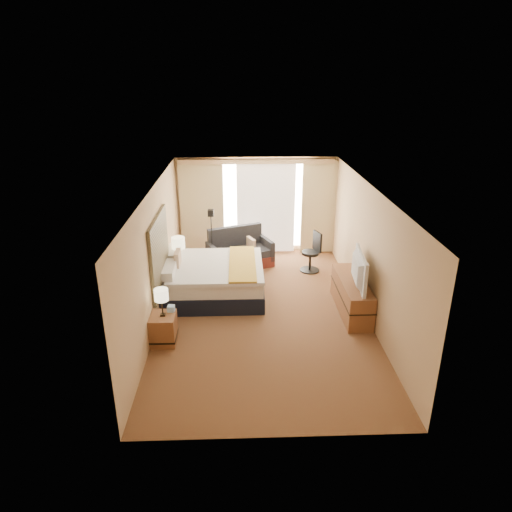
{
  "coord_description": "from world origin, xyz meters",
  "views": [
    {
      "loc": [
        -0.45,
        -8.32,
        4.61
      ],
      "look_at": [
        -0.13,
        0.4,
        1.1
      ],
      "focal_mm": 32.0,
      "sensor_mm": 36.0,
      "label": 1
    }
  ],
  "objects_px": {
    "nightstand_right": "(180,273)",
    "media_dresser": "(352,296)",
    "nightstand_left": "(164,329)",
    "lamp_right": "(178,243)",
    "desk_chair": "(312,254)",
    "television": "(354,269)",
    "bed": "(213,279)",
    "loveseat": "(240,254)",
    "floor_lamp": "(211,228)",
    "lamp_left": "(161,295)"
  },
  "relations": [
    {
      "from": "desk_chair",
      "to": "television",
      "type": "bearing_deg",
      "value": -98.25
    },
    {
      "from": "loveseat",
      "to": "television",
      "type": "distance_m",
      "value": 3.6
    },
    {
      "from": "media_dresser",
      "to": "bed",
      "type": "height_order",
      "value": "bed"
    },
    {
      "from": "bed",
      "to": "television",
      "type": "relative_size",
      "value": 1.84
    },
    {
      "from": "nightstand_left",
      "to": "loveseat",
      "type": "bearing_deg",
      "value": 68.4
    },
    {
      "from": "nightstand_right",
      "to": "lamp_right",
      "type": "height_order",
      "value": "lamp_right"
    },
    {
      "from": "loveseat",
      "to": "desk_chair",
      "type": "distance_m",
      "value": 1.85
    },
    {
      "from": "desk_chair",
      "to": "television",
      "type": "relative_size",
      "value": 0.85
    },
    {
      "from": "television",
      "to": "lamp_left",
      "type": "bearing_deg",
      "value": 107.9
    },
    {
      "from": "bed",
      "to": "television",
      "type": "bearing_deg",
      "value": -20.83
    },
    {
      "from": "loveseat",
      "to": "nightstand_left",
      "type": "bearing_deg",
      "value": -134.34
    },
    {
      "from": "nightstand_left",
      "to": "lamp_right",
      "type": "bearing_deg",
      "value": 89.49
    },
    {
      "from": "nightstand_right",
      "to": "lamp_right",
      "type": "xyz_separation_m",
      "value": [
        0.02,
        -0.07,
        0.76
      ]
    },
    {
      "from": "nightstand_left",
      "to": "floor_lamp",
      "type": "relative_size",
      "value": 0.35
    },
    {
      "from": "desk_chair",
      "to": "lamp_right",
      "type": "bearing_deg",
      "value": 174.04
    },
    {
      "from": "lamp_right",
      "to": "desk_chair",
      "type": "bearing_deg",
      "value": 13.01
    },
    {
      "from": "bed",
      "to": "television",
      "type": "distance_m",
      "value": 3.11
    },
    {
      "from": "lamp_right",
      "to": "television",
      "type": "height_order",
      "value": "television"
    },
    {
      "from": "media_dresser",
      "to": "lamp_right",
      "type": "xyz_separation_m",
      "value": [
        -3.68,
        1.38,
        0.69
      ]
    },
    {
      "from": "loveseat",
      "to": "floor_lamp",
      "type": "relative_size",
      "value": 1.14
    },
    {
      "from": "bed",
      "to": "lamp_left",
      "type": "relative_size",
      "value": 4.12
    },
    {
      "from": "nightstand_left",
      "to": "nightstand_right",
      "type": "xyz_separation_m",
      "value": [
        0.0,
        2.5,
        0.0
      ]
    },
    {
      "from": "nightstand_left",
      "to": "loveseat",
      "type": "distance_m",
      "value": 3.81
    },
    {
      "from": "floor_lamp",
      "to": "television",
      "type": "relative_size",
      "value": 1.31
    },
    {
      "from": "floor_lamp",
      "to": "lamp_left",
      "type": "bearing_deg",
      "value": -101.94
    },
    {
      "from": "nightstand_left",
      "to": "desk_chair",
      "type": "xyz_separation_m",
      "value": [
        3.21,
        3.17,
        0.17
      ]
    },
    {
      "from": "media_dresser",
      "to": "lamp_left",
      "type": "bearing_deg",
      "value": -164.09
    },
    {
      "from": "nightstand_right",
      "to": "loveseat",
      "type": "relative_size",
      "value": 0.31
    },
    {
      "from": "nightstand_left",
      "to": "media_dresser",
      "type": "relative_size",
      "value": 0.31
    },
    {
      "from": "nightstand_left",
      "to": "media_dresser",
      "type": "height_order",
      "value": "media_dresser"
    },
    {
      "from": "nightstand_left",
      "to": "desk_chair",
      "type": "height_order",
      "value": "desk_chair"
    },
    {
      "from": "nightstand_left",
      "to": "bed",
      "type": "distance_m",
      "value": 2.07
    },
    {
      "from": "television",
      "to": "loveseat",
      "type": "bearing_deg",
      "value": 44.7
    },
    {
      "from": "loveseat",
      "to": "floor_lamp",
      "type": "xyz_separation_m",
      "value": [
        -0.68,
        -0.19,
        0.77
      ]
    },
    {
      "from": "floor_lamp",
      "to": "lamp_right",
      "type": "height_order",
      "value": "floor_lamp"
    },
    {
      "from": "lamp_right",
      "to": "media_dresser",
      "type": "bearing_deg",
      "value": -20.59
    },
    {
      "from": "lamp_left",
      "to": "lamp_right",
      "type": "relative_size",
      "value": 0.84
    },
    {
      "from": "floor_lamp",
      "to": "lamp_right",
      "type": "distance_m",
      "value": 1.15
    },
    {
      "from": "floor_lamp",
      "to": "desk_chair",
      "type": "distance_m",
      "value": 2.58
    },
    {
      "from": "nightstand_right",
      "to": "media_dresser",
      "type": "relative_size",
      "value": 0.31
    },
    {
      "from": "nightstand_right",
      "to": "bed",
      "type": "height_order",
      "value": "bed"
    },
    {
      "from": "floor_lamp",
      "to": "lamp_right",
      "type": "bearing_deg",
      "value": -127.26
    },
    {
      "from": "nightstand_left",
      "to": "loveseat",
      "type": "relative_size",
      "value": 0.31
    },
    {
      "from": "nightstand_right",
      "to": "loveseat",
      "type": "height_order",
      "value": "loveseat"
    },
    {
      "from": "nightstand_right",
      "to": "loveseat",
      "type": "distance_m",
      "value": 1.75
    },
    {
      "from": "desk_chair",
      "to": "lamp_left",
      "type": "distance_m",
      "value": 4.53
    },
    {
      "from": "nightstand_left",
      "to": "desk_chair",
      "type": "relative_size",
      "value": 0.55
    },
    {
      "from": "nightstand_right",
      "to": "media_dresser",
      "type": "xyz_separation_m",
      "value": [
        3.7,
        -1.45,
        0.07
      ]
    },
    {
      "from": "media_dresser",
      "to": "lamp_right",
      "type": "height_order",
      "value": "lamp_right"
    },
    {
      "from": "desk_chair",
      "to": "television",
      "type": "height_order",
      "value": "television"
    }
  ]
}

